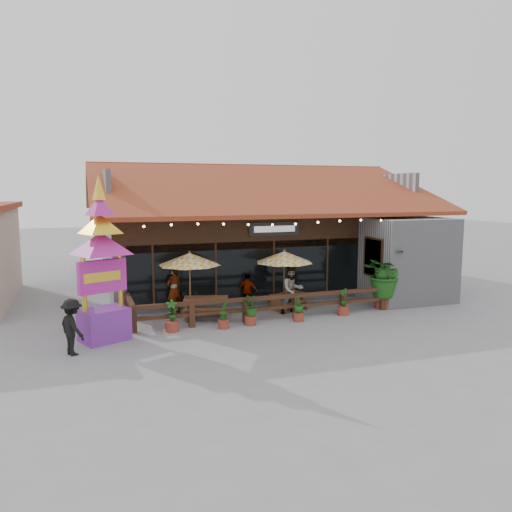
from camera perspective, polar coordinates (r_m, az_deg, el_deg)
name	(u,v)px	position (r m, az deg, el deg)	size (l,w,h in m)	color
ground	(302,313)	(19.75, 5.33, -6.54)	(100.00, 100.00, 0.00)	gray
restaurant_building	(254,241)	(25.52, -0.23, 1.75)	(15.50, 14.73, 6.09)	#9C9CA0
patio_railing	(250,304)	(18.55, -0.68, -5.48)	(10.00, 2.60, 0.92)	#452718
umbrella_left	(190,259)	(18.91, -7.60, -0.38)	(3.12, 3.12, 2.54)	brown
umbrella_right	(284,257)	(19.82, 3.25, -0.14)	(2.51, 2.51, 2.46)	brown
picnic_table_left	(206,304)	(18.97, -5.73, -5.48)	(1.98, 1.83, 0.79)	brown
picnic_table_right	(288,299)	(20.26, 3.63, -4.87)	(1.67, 1.55, 0.66)	brown
thai_sign_tower	(101,248)	(16.39, -17.29, 0.89)	(2.77, 2.77, 5.68)	#732896
tropical_plant	(384,275)	(20.90, 14.41, -2.07)	(2.31, 2.25, 2.43)	maroon
diner_a	(174,290)	(19.72, -9.35, -3.86)	(0.68, 0.44, 1.86)	#362011
diner_b	(292,290)	(19.46, 4.16, -3.88)	(0.92, 0.72, 1.89)	#362011
diner_c	(248,291)	(20.44, -0.97, -4.00)	(0.83, 0.34, 1.41)	#362011
pedestrian	(72,327)	(15.66, -20.26, -7.62)	(1.08, 0.62, 1.67)	black
planter_a	(172,318)	(17.35, -9.58, -7.03)	(0.45, 0.45, 1.11)	maroon
planter_b	(223,316)	(17.53, -3.74, -6.89)	(0.43, 0.45, 0.96)	maroon
planter_c	(250,309)	(17.90, -0.65, -6.09)	(0.82, 0.82, 1.03)	maroon
planter_d	(299,308)	(18.50, 4.88, -5.99)	(0.52, 0.52, 0.99)	maroon
planter_e	(343,304)	(19.61, 9.95, -5.40)	(0.43, 0.43, 1.05)	maroon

